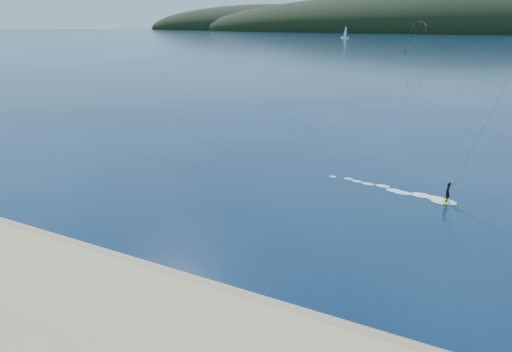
# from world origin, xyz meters

# --- Properties ---
(ground) EXTENTS (1800.00, 1800.00, 0.00)m
(ground) POSITION_xyz_m (0.00, 0.00, 0.00)
(ground) COLOR black
(ground) RESTS_ON ground
(wet_sand) EXTENTS (220.00, 2.50, 0.10)m
(wet_sand) POSITION_xyz_m (0.00, 4.50, 0.05)
(wet_sand) COLOR #977A58
(wet_sand) RESTS_ON ground
(headland) EXTENTS (1200.00, 310.00, 140.00)m
(headland) POSITION_xyz_m (0.63, 745.28, 0.00)
(headland) COLOR black
(headland) RESTS_ON ground
(kitesurfer_far) EXTENTS (9.74, 7.82, 13.56)m
(kitesurfer_far) POSITION_xyz_m (-18.27, 200.17, 10.88)
(kitesurfer_far) COLOR #B3C617
(kitesurfer_far) RESTS_ON ground
(sailboat) EXTENTS (7.82, 5.17, 10.93)m
(sailboat) POSITION_xyz_m (-115.47, 407.20, 0.81)
(sailboat) COLOR white
(sailboat) RESTS_ON ground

